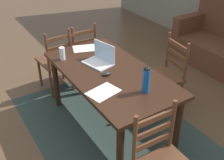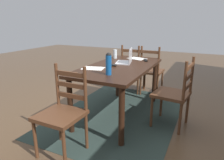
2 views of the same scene
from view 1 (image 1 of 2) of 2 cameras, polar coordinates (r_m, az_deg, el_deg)
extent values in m
plane|color=brown|center=(3.41, -0.45, -9.48)|extent=(14.00, 14.00, 0.00)
cube|color=#283833|center=(3.41, -0.45, -9.44)|extent=(2.40, 1.72, 0.01)
cube|color=black|center=(2.98, -0.51, 1.45)|extent=(1.64, 0.86, 0.04)
cylinder|color=black|center=(3.62, -11.44, -0.39)|extent=(0.07, 0.07, 0.73)
cylinder|color=black|center=(2.58, 1.68, -15.18)|extent=(0.07, 0.07, 0.73)
cylinder|color=black|center=(3.88, -1.86, 2.52)|extent=(0.07, 0.07, 0.73)
cylinder|color=black|center=(2.92, 13.35, -9.44)|extent=(0.07, 0.07, 0.73)
cube|color=#56331E|center=(3.97, -11.46, 4.03)|extent=(0.47, 0.47, 0.04)
cylinder|color=#56331E|center=(4.18, -14.60, 1.36)|extent=(0.04, 0.04, 0.43)
cylinder|color=#56331E|center=(4.30, -10.00, 2.88)|extent=(0.04, 0.04, 0.43)
cylinder|color=#56331E|center=(3.87, -12.36, -0.89)|extent=(0.04, 0.04, 0.43)
cylinder|color=#56331E|center=(4.01, -7.49, 0.81)|extent=(0.04, 0.04, 0.43)
cylinder|color=#56331E|center=(3.63, -13.15, 5.53)|extent=(0.04, 0.04, 0.50)
cylinder|color=#56331E|center=(3.78, -7.91, 7.10)|extent=(0.04, 0.04, 0.50)
cube|color=#56331E|center=(3.74, -10.34, 4.95)|extent=(0.05, 0.36, 0.05)
cube|color=#56331E|center=(3.69, -10.52, 6.69)|extent=(0.05, 0.36, 0.05)
cube|color=#56331E|center=(3.64, -10.71, 8.48)|extent=(0.05, 0.36, 0.05)
cube|color=#56331E|center=(3.54, 10.04, 0.55)|extent=(0.49, 0.49, 0.04)
cylinder|color=#56331E|center=(3.44, 8.81, -4.98)|extent=(0.04, 0.04, 0.43)
cylinder|color=#56331E|center=(3.70, 5.64, -1.85)|extent=(0.04, 0.04, 0.43)
cylinder|color=#56331E|center=(3.64, 13.84, -3.38)|extent=(0.04, 0.04, 0.43)
cylinder|color=#56331E|center=(3.89, 10.49, -0.53)|extent=(0.04, 0.04, 0.43)
cylinder|color=#56331E|center=(3.40, 15.00, 3.41)|extent=(0.04, 0.04, 0.50)
cylinder|color=#56331E|center=(3.66, 11.34, 5.97)|extent=(0.04, 0.04, 0.50)
cube|color=#56331E|center=(3.57, 12.92, 3.30)|extent=(0.36, 0.07, 0.05)
cube|color=#56331E|center=(3.52, 13.15, 5.10)|extent=(0.36, 0.07, 0.05)
cube|color=#56331E|center=(3.47, 13.40, 6.95)|extent=(0.36, 0.07, 0.05)
cube|color=#56331E|center=(4.09, -7.00, 5.26)|extent=(0.45, 0.45, 0.04)
cylinder|color=#56331E|center=(4.29, -10.17, 2.77)|extent=(0.04, 0.04, 0.43)
cylinder|color=#56331E|center=(4.42, -5.62, 4.02)|extent=(0.04, 0.04, 0.43)
cylinder|color=#56331E|center=(3.98, -8.10, 0.55)|extent=(0.04, 0.04, 0.43)
cylinder|color=#56331E|center=(4.12, -3.28, 1.96)|extent=(0.04, 0.04, 0.43)
cylinder|color=#56331E|center=(3.75, -8.58, 6.87)|extent=(0.04, 0.04, 0.50)
cylinder|color=#56331E|center=(3.90, -3.42, 8.12)|extent=(0.04, 0.04, 0.50)
cube|color=#56331E|center=(3.86, -5.88, 6.16)|extent=(0.03, 0.36, 0.05)
cube|color=#56331E|center=(3.81, -5.98, 7.86)|extent=(0.03, 0.36, 0.05)
cube|color=#56331E|center=(3.76, -6.08, 9.60)|extent=(0.03, 0.36, 0.05)
cylinder|color=#56331E|center=(2.41, 12.21, -9.01)|extent=(0.04, 0.04, 0.50)
cylinder|color=#56331E|center=(2.22, 4.70, -12.47)|extent=(0.04, 0.04, 0.50)
cube|color=#56331E|center=(2.38, 8.44, -12.49)|extent=(0.03, 0.36, 0.05)
cube|color=#56331E|center=(2.29, 8.68, -10.23)|extent=(0.03, 0.36, 0.05)
cube|color=#56331E|center=(2.21, 8.94, -7.80)|extent=(0.03, 0.36, 0.05)
cube|color=#512D1E|center=(5.21, 16.19, 11.26)|extent=(0.16, 0.80, 0.30)
cube|color=silver|center=(3.12, -2.94, 3.44)|extent=(0.36, 0.29, 0.02)
cube|color=silver|center=(3.13, -1.58, 5.92)|extent=(0.31, 0.08, 0.21)
cube|color=#A5CCEA|center=(3.13, -1.66, 5.88)|extent=(0.29, 0.07, 0.19)
cylinder|color=#145199|center=(2.59, 7.02, -0.21)|extent=(0.07, 0.07, 0.24)
sphere|color=black|center=(2.53, 7.19, 2.10)|extent=(0.06, 0.06, 0.06)
cylinder|color=silver|center=(3.23, -10.20, 5.37)|extent=(0.06, 0.06, 0.15)
ellipsoid|color=black|center=(2.90, -1.14, 1.33)|extent=(0.06, 0.10, 0.03)
cube|color=black|center=(3.48, -1.85, 6.59)|extent=(0.17, 0.11, 0.02)
cube|color=white|center=(3.51, -5.58, 6.51)|extent=(0.30, 0.35, 0.00)
cube|color=white|center=(2.63, -1.81, -2.48)|extent=(0.27, 0.33, 0.00)
camera|label=2|loc=(2.69, 62.71, -4.61)|focal=32.93mm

